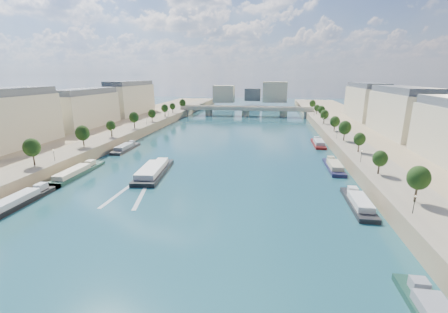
% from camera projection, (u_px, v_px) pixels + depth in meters
% --- Properties ---
extents(ground, '(700.00, 700.00, 0.00)m').
position_uv_depth(ground, '(218.00, 158.00, 126.43)').
color(ground, '#0E2D3E').
rests_on(ground, ground).
extents(quay_left, '(44.00, 520.00, 5.00)m').
position_uv_depth(quay_left, '(63.00, 147.00, 136.40)').
color(quay_left, '#9E8460').
rests_on(quay_left, ground).
extents(quay_right, '(44.00, 520.00, 5.00)m').
position_uv_depth(quay_right, '(402.00, 160.00, 115.15)').
color(quay_right, '#9E8460').
rests_on(quay_right, ground).
extents(pave_left, '(14.00, 520.00, 0.10)m').
position_uv_depth(pave_left, '(92.00, 142.00, 133.51)').
color(pave_left, gray).
rests_on(pave_left, quay_left).
extents(pave_right, '(14.00, 520.00, 0.10)m').
position_uv_depth(pave_right, '(362.00, 152.00, 116.69)').
color(pave_right, gray).
rests_on(pave_right, quay_right).
extents(trees_left, '(4.80, 268.80, 8.26)m').
position_uv_depth(trees_left, '(98.00, 130.00, 133.69)').
color(trees_left, '#382B1E').
rests_on(trees_left, ground).
extents(trees_right, '(4.80, 268.80, 8.26)m').
position_uv_depth(trees_right, '(351.00, 133.00, 125.08)').
color(trees_right, '#382B1E').
rests_on(trees_right, ground).
extents(lamps_left, '(0.36, 200.36, 4.28)m').
position_uv_depth(lamps_left, '(88.00, 141.00, 122.60)').
color(lamps_left, black).
rests_on(lamps_left, ground).
extents(lamps_right, '(0.36, 200.36, 4.28)m').
position_uv_depth(lamps_right, '(347.00, 142.00, 121.40)').
color(lamps_right, black).
rests_on(lamps_right, ground).
extents(buildings_left, '(16.00, 226.00, 23.20)m').
position_uv_depth(buildings_left, '(51.00, 112.00, 146.08)').
color(buildings_left, beige).
rests_on(buildings_left, ground).
extents(buildings_right, '(16.00, 226.00, 23.20)m').
position_uv_depth(buildings_right, '(430.00, 120.00, 120.99)').
color(buildings_right, beige).
rests_on(buildings_right, ground).
extents(skyline, '(79.00, 42.00, 22.00)m').
position_uv_depth(skyline, '(255.00, 93.00, 331.34)').
color(skyline, beige).
rests_on(skyline, ground).
extents(bridge, '(112.00, 12.00, 8.15)m').
position_uv_depth(bridge, '(246.00, 110.00, 255.57)').
color(bridge, '#C1B79E').
rests_on(bridge, ground).
extents(tour_barge, '(10.80, 28.78, 3.82)m').
position_uv_depth(tour_barge, '(154.00, 171.00, 106.38)').
color(tour_barge, black).
rests_on(tour_barge, ground).
extents(wake, '(10.74, 26.02, 0.04)m').
position_uv_depth(wake, '(133.00, 191.00, 90.85)').
color(wake, silver).
rests_on(wake, ground).
extents(moored_barges_left, '(5.00, 155.47, 3.60)m').
position_uv_depth(moored_barges_left, '(5.00, 209.00, 77.08)').
color(moored_barges_left, '#161F30').
rests_on(moored_barges_left, ground).
extents(moored_barges_right, '(5.00, 167.95, 3.60)m').
position_uv_depth(moored_barges_right, '(362.00, 209.00, 77.05)').
color(moored_barges_right, black).
rests_on(moored_barges_right, ground).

